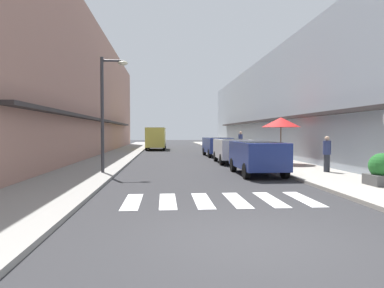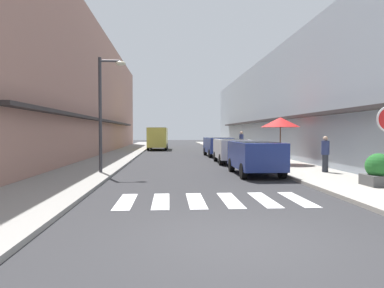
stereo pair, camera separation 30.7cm
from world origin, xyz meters
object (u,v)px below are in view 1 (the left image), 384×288
at_px(planter_corner, 382,170).
at_px(pedestrian_walking_far, 241,142).
at_px(pedestrian_walking_near, 327,153).
at_px(parked_car_far, 217,145).
at_px(delivery_van, 156,137).
at_px(parked_car_near, 257,154).
at_px(cafe_umbrella, 281,123).
at_px(parked_car_mid, 232,148).
at_px(street_lamp, 107,102).

xyz_separation_m(planter_corner, pedestrian_walking_far, (-1.18, 15.94, 0.47)).
relative_size(pedestrian_walking_near, pedestrian_walking_far, 0.87).
bearing_deg(pedestrian_walking_far, parked_car_far, 86.52).
xyz_separation_m(parked_car_far, delivery_van, (-4.96, 10.64, 0.48)).
bearing_deg(pedestrian_walking_near, parked_car_near, 51.71).
xyz_separation_m(delivery_van, pedestrian_walking_near, (8.07, -22.26, -0.46)).
bearing_deg(pedestrian_walking_far, cafe_umbrella, 166.00).
xyz_separation_m(parked_car_near, parked_car_mid, (0.00, 5.74, 0.00)).
bearing_deg(parked_car_near, parked_car_far, 90.00).
xyz_separation_m(parked_car_mid, pedestrian_walking_near, (3.11, -5.85, 0.03)).
relative_size(parked_car_near, pedestrian_walking_near, 2.49).
height_order(parked_car_mid, planter_corner, parked_car_mid).
height_order(parked_car_mid, delivery_van, delivery_van).
bearing_deg(delivery_van, planter_corner, -72.80).
bearing_deg(parked_car_near, cafe_umbrella, 58.48).
relative_size(parked_car_far, pedestrian_walking_far, 2.29).
height_order(parked_car_near, cafe_umbrella, cafe_umbrella).
distance_m(parked_car_far, delivery_van, 11.75).
bearing_deg(pedestrian_walking_near, cafe_umbrella, -26.60).
xyz_separation_m(parked_car_far, pedestrian_walking_near, (3.11, -11.62, 0.03)).
bearing_deg(pedestrian_walking_far, parked_car_mid, 145.30).
distance_m(street_lamp, cafe_umbrella, 9.66).
bearing_deg(planter_corner, parked_car_mid, 107.85).
relative_size(street_lamp, pedestrian_walking_near, 3.16).
bearing_deg(parked_car_far, parked_car_near, -90.00).
bearing_deg(pedestrian_walking_near, street_lamp, 50.03).
xyz_separation_m(street_lamp, planter_corner, (9.69, -4.48, -2.59)).
distance_m(parked_car_mid, cafe_umbrella, 3.36).
bearing_deg(parked_car_far, pedestrian_walking_far, 13.92).
bearing_deg(pedestrian_walking_near, pedestrian_walking_far, -30.71).
height_order(parked_car_near, pedestrian_walking_far, pedestrian_walking_far).
xyz_separation_m(parked_car_near, pedestrian_walking_near, (3.11, -0.11, 0.03)).
xyz_separation_m(parked_car_near, planter_corner, (3.12, -3.95, -0.30)).
relative_size(delivery_van, street_lamp, 1.08).
relative_size(delivery_van, cafe_umbrella, 2.10).
relative_size(cafe_umbrella, pedestrian_walking_near, 1.63).
distance_m(pedestrian_walking_near, pedestrian_walking_far, 12.16).
bearing_deg(pedestrian_walking_far, delivery_van, 16.79).
distance_m(street_lamp, planter_corner, 10.98).
height_order(parked_car_mid, cafe_umbrella, cafe_umbrella).
height_order(planter_corner, pedestrian_walking_far, pedestrian_walking_far).
height_order(cafe_umbrella, planter_corner, cafe_umbrella).
distance_m(cafe_umbrella, pedestrian_walking_near, 4.38).
relative_size(parked_car_mid, cafe_umbrella, 1.56).
bearing_deg(street_lamp, planter_corner, -24.79).
relative_size(delivery_van, pedestrian_walking_far, 2.98).
relative_size(delivery_van, planter_corner, 5.10).
xyz_separation_m(parked_car_far, pedestrian_walking_far, (1.94, 0.48, 0.17)).
bearing_deg(parked_car_mid, delivery_van, 106.81).
xyz_separation_m(parked_car_mid, planter_corner, (3.12, -9.69, -0.30)).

